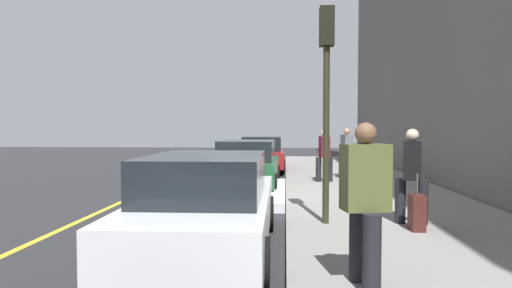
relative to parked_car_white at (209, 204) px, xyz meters
name	(u,v)px	position (x,y,z in m)	size (l,w,h in m)	color
ground_plane	(251,195)	(5.70, -0.16, -0.76)	(56.00, 56.00, 0.00)	#28282B
sidewalk	(369,193)	(5.70, -3.46, -0.68)	(28.00, 4.60, 0.15)	gray
lane_stripe_centre	(140,193)	(5.70, 3.04, -0.76)	(28.00, 0.14, 0.01)	gold
snow_bank_curb	(275,193)	(5.43, -0.86, -0.65)	(4.62, 0.56, 0.22)	white
parked_car_white	(209,204)	(0.00, 0.00, 0.00)	(4.75, 1.95, 1.51)	black
parked_car_green	(248,165)	(6.82, 0.02, 0.00)	(4.30, 1.94, 1.51)	black
parked_car_red	(262,154)	(12.19, -0.12, 0.00)	(4.47, 2.01, 1.51)	black
pedestrian_grey_coat	(347,151)	(8.77, -3.29, 0.32)	(0.52, 0.56, 1.73)	black
pedestrian_olive_coat	(365,200)	(-1.56, -2.02, 0.36)	(0.59, 0.54, 1.81)	black
pedestrian_black_coat	(412,173)	(1.62, -3.44, 0.32)	(0.53, 0.56, 1.73)	black
pedestrian_burgundy_coat	(324,154)	(7.65, -2.41, 0.29)	(0.49, 0.55, 1.69)	black
traffic_light_pole	(326,76)	(1.59, -1.89, 2.08)	(0.35, 0.26, 3.93)	#2D2D19
rolling_suitcase	(417,212)	(1.12, -3.39, -0.30)	(0.34, 0.22, 0.98)	#471E19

